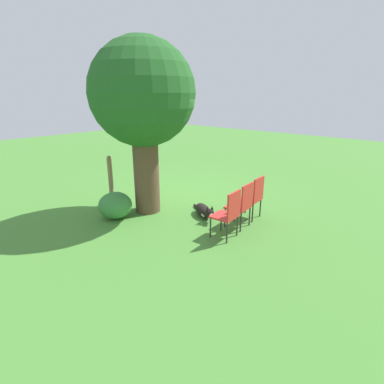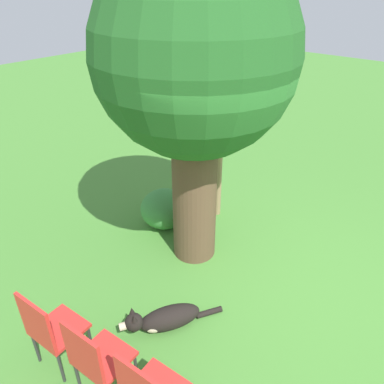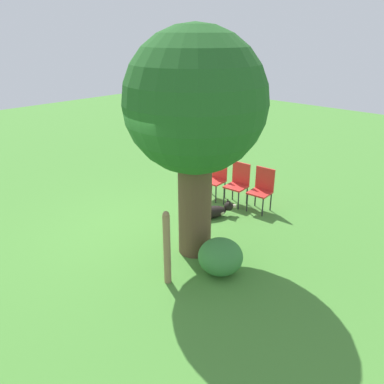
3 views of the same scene
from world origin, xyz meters
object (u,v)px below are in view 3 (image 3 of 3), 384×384
dog (214,211)px  red_chair_2 (262,187)px  red_chair_0 (216,176)px  oak_tree (195,108)px  fence_post (167,248)px  red_chair_1 (238,181)px

dog → red_chair_2: size_ratio=1.11×
dog → red_chair_0: bearing=68.3°
oak_tree → red_chair_2: oak_tree is taller
dog → fence_post: fence_post is taller
dog → red_chair_0: size_ratio=1.11×
oak_tree → red_chair_0: size_ratio=3.97×
fence_post → red_chair_1: size_ratio=1.30×
oak_tree → red_chair_0: (-2.06, -1.24, -2.01)m
fence_post → oak_tree: bearing=-161.3°
dog → red_chair_0: 1.13m
fence_post → red_chair_0: size_ratio=1.30×
red_chair_1 → red_chair_2: size_ratio=1.00×
oak_tree → red_chair_2: size_ratio=3.97×
oak_tree → red_chair_2: bearing=-177.7°
fence_post → red_chair_0: (-3.02, -1.57, -0.09)m
fence_post → red_chair_0: 3.41m
red_chair_0 → dog: bearing=33.3°
dog → red_chair_1: size_ratio=1.11×
red_chair_1 → fence_post: bearing=12.9°
fence_post → red_chair_1: 3.26m
oak_tree → red_chair_1: oak_tree is taller
fence_post → red_chair_2: size_ratio=1.30×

